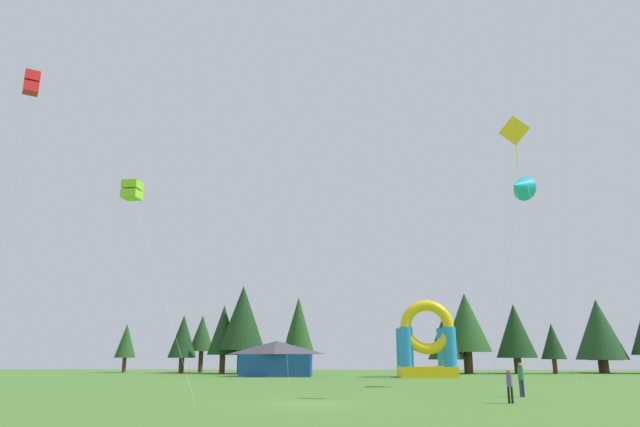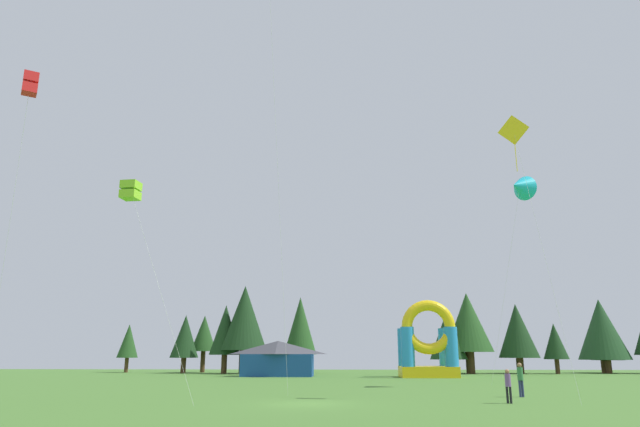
{
  "view_description": "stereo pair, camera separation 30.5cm",
  "coord_description": "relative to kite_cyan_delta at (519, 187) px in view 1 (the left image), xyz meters",
  "views": [
    {
      "loc": [
        1.67,
        -28.54,
        2.4
      ],
      "look_at": [
        0.0,
        13.03,
        12.88
      ],
      "focal_mm": 31.23,
      "sensor_mm": 36.0,
      "label": 1
    },
    {
      "loc": [
        1.97,
        -28.52,
        2.4
      ],
      "look_at": [
        0.0,
        13.03,
        12.88
      ],
      "focal_mm": 31.23,
      "sensor_mm": 36.0,
      "label": 2
    }
  ],
  "objects": [
    {
      "name": "kite_yellow_diamond",
      "position": [
        -3.46,
        -10.65,
        0.18
      ],
      "size": [
        1.68,
        3.61,
        15.98
      ],
      "color": "yellow",
      "rests_on": "ground_plane"
    },
    {
      "name": "tree_row_8",
      "position": [
        7.62,
        29.61,
        -9.94
      ],
      "size": [
        4.9,
        4.9,
        8.47
      ],
      "color": "#4C331E",
      "rests_on": "ground_plane"
    },
    {
      "name": "inflatable_yellow_castle",
      "position": [
        -5.24,
        17.66,
        -12.14
      ],
      "size": [
        5.79,
        4.92,
        7.8
      ],
      "color": "yellow",
      "rests_on": "ground_plane"
    },
    {
      "name": "tree_row_4",
      "position": [
        -26.41,
        27.52,
        -8.4
      ],
      "size": [
        5.66,
        5.66,
        10.7
      ],
      "color": "#4C331E",
      "rests_on": "ground_plane"
    },
    {
      "name": "tree_row_0",
      "position": [
        -42.44,
        31.42,
        -11.1
      ],
      "size": [
        2.69,
        2.69,
        6.19
      ],
      "color": "#4C331E",
      "rests_on": "ground_plane"
    },
    {
      "name": "kite_lime_box",
      "position": [
        -25.08,
        -14.48,
        -4.26
      ],
      "size": [
        4.62,
        0.95,
        11.31
      ],
      "color": "#8CD826",
      "rests_on": "ground_plane"
    },
    {
      "name": "festival_tent",
      "position": [
        -21.18,
        19.62,
        -13.21
      ],
      "size": [
        7.61,
        3.76,
        3.73
      ],
      "color": "#19478C",
      "rests_on": "ground_plane"
    },
    {
      "name": "person_near_camera",
      "position": [
        -3.79,
        -8.87,
        -13.96
      ],
      "size": [
        0.43,
        0.43,
        1.88
      ],
      "rotation": [
        0.0,
        0.0,
        3.57
      ],
      "color": "navy",
      "rests_on": "ground_plane"
    },
    {
      "name": "tree_row_6",
      "position": [
        -1.25,
        28.37,
        -10.53
      ],
      "size": [
        4.54,
        4.54,
        7.48
      ],
      "color": "#4C331E",
      "rests_on": "ground_plane"
    },
    {
      "name": "tree_row_7",
      "position": [
        1.51,
        29.32,
        -8.92
      ],
      "size": [
        5.94,
        5.94,
        9.85
      ],
      "color": "#4C331E",
      "rests_on": "ground_plane"
    },
    {
      "name": "kite_cyan_delta",
      "position": [
        0.0,
        0.0,
        0.0
      ],
      "size": [
        3.95,
        4.07,
        16.09
      ],
      "color": "#19B7CC",
      "rests_on": "ground_plane"
    },
    {
      "name": "tree_row_3",
      "position": [
        -28.87,
        28.08,
        -9.85
      ],
      "size": [
        3.85,
        3.85,
        8.33
      ],
      "color": "#4C331E",
      "rests_on": "ground_plane"
    },
    {
      "name": "tree_row_11",
      "position": [
        18.84,
        31.64,
        -9.69
      ],
      "size": [
        6.24,
        6.24,
        9.21
      ],
      "color": "#4C331E",
      "rests_on": "ground_plane"
    },
    {
      "name": "tree_row_1",
      "position": [
        -34.28,
        29.22,
        -10.59
      ],
      "size": [
        3.56,
        3.56,
        7.18
      ],
      "color": "#4C331E",
      "rests_on": "ground_plane"
    },
    {
      "name": "kite_red_box",
      "position": [
        -29.32,
        -17.77,
        0.34
      ],
      "size": [
        3.8,
        5.48,
        16.02
      ],
      "color": "red",
      "rests_on": "ground_plane"
    },
    {
      "name": "tree_row_2",
      "position": [
        -32.54,
        31.96,
        -10.14
      ],
      "size": [
        3.3,
        3.3,
        7.31
      ],
      "color": "#4C331E",
      "rests_on": "ground_plane"
    },
    {
      "name": "ground_plane",
      "position": [
        -15.62,
        -13.86,
        -15.08
      ],
      "size": [
        120.0,
        120.0,
        0.0
      ],
      "primitive_type": "plane",
      "color": "#47752D"
    },
    {
      "name": "tree_row_10",
      "position": [
        18.74,
        30.67,
        -10.87
      ],
      "size": [
        3.9,
        3.9,
        6.88
      ],
      "color": "#4C331E",
      "rests_on": "ground_plane"
    },
    {
      "name": "tree_row_9",
      "position": [
        11.95,
        29.18,
        -11.25
      ],
      "size": [
        2.98,
        2.98,
        6.03
      ],
      "color": "#4C331E",
      "rests_on": "ground_plane"
    },
    {
      "name": "person_left_edge",
      "position": [
        -5.66,
        -13.08,
        -14.11
      ],
      "size": [
        0.36,
        0.36,
        1.63
      ],
      "rotation": [
        0.0,
        0.0,
        5.92
      ],
      "color": "black",
      "rests_on": "ground_plane"
    },
    {
      "name": "tree_row_5",
      "position": [
        -19.65,
        30.31,
        -9.24
      ],
      "size": [
        4.16,
        4.16,
        9.51
      ],
      "color": "#4C331E",
      "rests_on": "ground_plane"
    }
  ]
}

